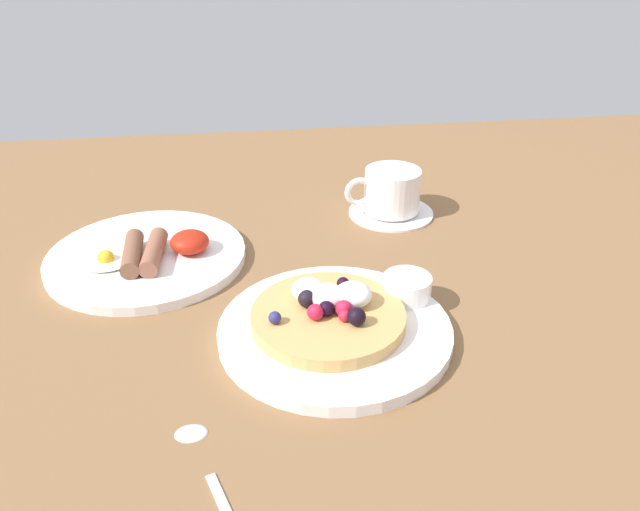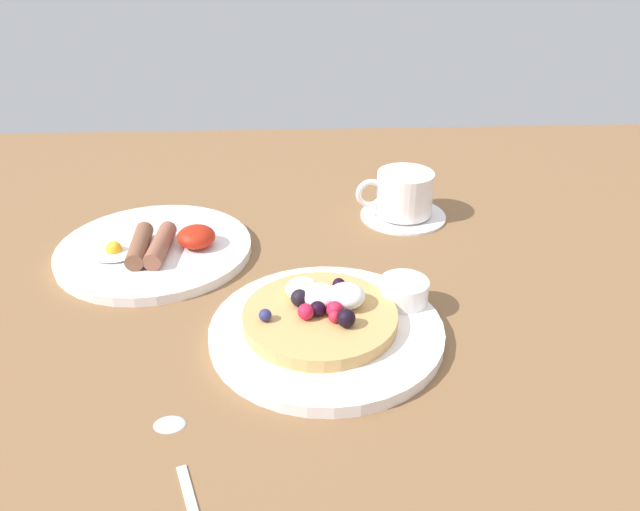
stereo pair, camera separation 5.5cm
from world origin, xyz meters
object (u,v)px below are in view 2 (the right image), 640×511
Objects in this scene: coffee_saucer at (403,215)px; teaspoon at (178,455)px; breakfast_plate at (155,250)px; coffee_cup at (404,192)px; syrup_ramekin at (404,291)px; pancake_plate at (326,331)px.

coffee_saucer is 50.82cm from teaspoon.
breakfast_plate is 34.94cm from coffee_saucer.
coffee_cup reaches higher than breakfast_plate.
syrup_ramekin is at bearing -99.37° from coffee_saucer.
syrup_ramekin is at bearing -25.81° from breakfast_plate.
pancake_plate is at bearing -114.19° from coffee_saucer.
syrup_ramekin reaches higher than pancake_plate.
teaspoon is (-25.42, -43.89, -3.62)cm from coffee_cup.
syrup_ramekin is 0.49× the size of coffee_cup.
coffee_cup is 0.71× the size of teaspoon.
coffee_cup reaches higher than teaspoon.
coffee_cup is at bearing 66.08° from pancake_plate.
syrup_ramekin is 0.22× the size of breakfast_plate.
pancake_plate is 28.15cm from breakfast_plate.
breakfast_plate is 34.92cm from coffee_cup.
pancake_plate reaches higher than teaspoon.
coffee_saucer is at bearing 59.77° from teaspoon.
coffee_saucer is (12.59, 28.02, -0.31)cm from pancake_plate.
pancake_plate is 20.54cm from teaspoon.
pancake_plate is 4.52× the size of syrup_ramekin.
pancake_plate is 1.99× the size of coffee_saucer.
coffee_cup is (33.50, 9.33, 3.25)cm from breakfast_plate.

